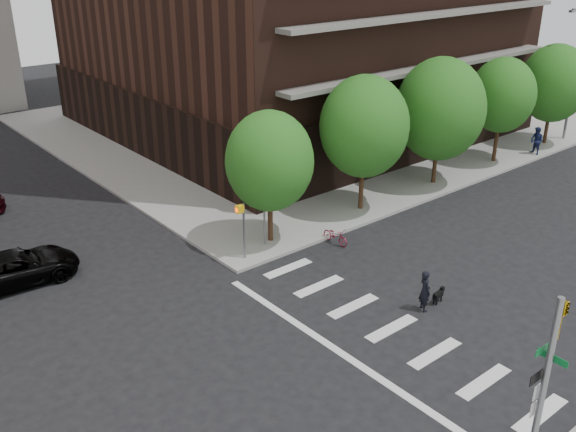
# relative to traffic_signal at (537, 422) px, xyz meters

# --- Properties ---
(ground) EXTENTS (120.00, 120.00, 0.00)m
(ground) POSITION_rel_traffic_signal_xyz_m (0.47, 7.49, -2.70)
(ground) COLOR black
(ground) RESTS_ON ground
(sidewalk_ne) EXTENTS (39.00, 33.00, 0.15)m
(sidewalk_ne) POSITION_rel_traffic_signal_xyz_m (20.97, 30.99, -2.62)
(sidewalk_ne) COLOR gray
(sidewalk_ne) RESTS_ON ground
(crosswalk) EXTENTS (3.85, 13.00, 0.01)m
(crosswalk) POSITION_rel_traffic_signal_xyz_m (2.68, 7.49, -2.69)
(crosswalk) COLOR silver
(crosswalk) RESTS_ON ground
(tree_a) EXTENTS (4.00, 4.00, 5.90)m
(tree_a) POSITION_rel_traffic_signal_xyz_m (4.47, 15.99, 1.35)
(tree_a) COLOR #301E11
(tree_a) RESTS_ON sidewalk_ne
(tree_b) EXTENTS (4.50, 4.50, 6.65)m
(tree_b) POSITION_rel_traffic_signal_xyz_m (10.47, 15.99, 1.85)
(tree_b) COLOR #301E11
(tree_b) RESTS_ON sidewalk_ne
(tree_c) EXTENTS (5.00, 5.00, 6.80)m
(tree_c) POSITION_rel_traffic_signal_xyz_m (16.47, 15.99, 1.75)
(tree_c) COLOR #301E11
(tree_c) RESTS_ON sidewalk_ne
(tree_d) EXTENTS (4.00, 4.00, 6.20)m
(tree_d) POSITION_rel_traffic_signal_xyz_m (22.47, 15.99, 1.64)
(tree_d) COLOR #301E11
(tree_d) RESTS_ON sidewalk_ne
(tree_e) EXTENTS (4.50, 4.50, 6.35)m
(tree_e) POSITION_rel_traffic_signal_xyz_m (28.47, 15.99, 1.55)
(tree_e) COLOR #301E11
(tree_e) RESTS_ON sidewalk_ne
(traffic_signal) EXTENTS (0.90, 0.75, 6.00)m
(traffic_signal) POSITION_rel_traffic_signal_xyz_m (0.00, 0.00, 0.00)
(traffic_signal) COLOR slate
(traffic_signal) RESTS_ON sidewalk_s
(pedestrian_signal) EXTENTS (2.18, 0.67, 2.60)m
(pedestrian_signal) POSITION_rel_traffic_signal_xyz_m (2.79, 15.42, -0.84)
(pedestrian_signal) COLOR slate
(pedestrian_signal) RESTS_ON sidewalk_ne
(streetlamp) EXTENTS (2.14, 0.22, 9.00)m
(streetlamp) POSITION_rel_traffic_signal_xyz_m (30.29, 15.69, 2.59)
(streetlamp) COLOR slate
(streetlamp) RESTS_ON sidewalk_ne
(parked_car_black) EXTENTS (2.65, 5.17, 1.40)m
(parked_car_black) POSITION_rel_traffic_signal_xyz_m (-5.97, 19.70, -2.00)
(parked_car_black) COLOR black
(parked_car_black) RESTS_ON ground
(scooter) EXTENTS (0.58, 1.54, 0.80)m
(scooter) POSITION_rel_traffic_signal_xyz_m (6.76, 13.99, -2.30)
(scooter) COLOR maroon
(scooter) RESTS_ON ground
(dog_walker) EXTENTS (0.73, 0.62, 1.69)m
(dog_walker) POSITION_rel_traffic_signal_xyz_m (5.38, 7.59, -1.86)
(dog_walker) COLOR black
(dog_walker) RESTS_ON ground
(dog) EXTENTS (0.69, 0.27, 0.57)m
(dog) POSITION_rel_traffic_signal_xyz_m (6.25, 7.57, -2.34)
(dog) COLOR black
(dog) RESTS_ON ground
(pedestrian_far) EXTENTS (1.00, 0.85, 1.80)m
(pedestrian_far) POSITION_rel_traffic_signal_xyz_m (25.67, 15.04, -1.65)
(pedestrian_far) COLOR #19214C
(pedestrian_far) RESTS_ON sidewalk_ne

